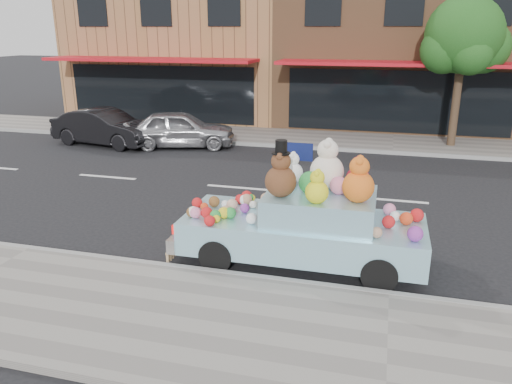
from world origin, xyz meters
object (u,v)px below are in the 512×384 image
(street_tree, at_px, (464,42))
(car_dark, at_px, (105,127))
(car_silver, at_px, (180,129))
(art_car, at_px, (305,220))

(street_tree, distance_m, car_dark, 13.00)
(street_tree, distance_m, car_silver, 10.26)
(street_tree, bearing_deg, art_car, -108.63)
(street_tree, distance_m, art_car, 11.50)
(car_silver, relative_size, art_car, 0.87)
(car_dark, distance_m, art_car, 11.71)
(street_tree, height_order, car_dark, street_tree)
(art_car, bearing_deg, car_silver, 125.77)
(street_tree, xyz_separation_m, car_dark, (-12.33, -2.79, -3.03))
(street_tree, bearing_deg, car_silver, -165.91)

